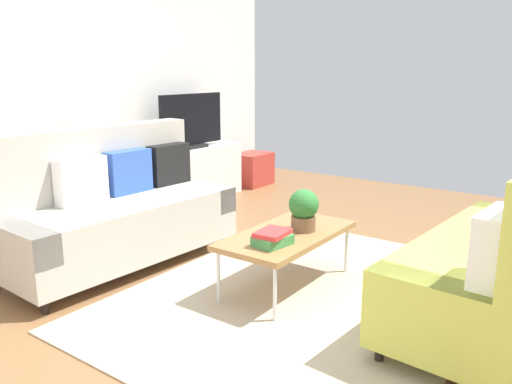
{
  "coord_description": "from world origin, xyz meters",
  "views": [
    {
      "loc": [
        -3.0,
        -1.78,
        1.56
      ],
      "look_at": [
        0.09,
        0.46,
        0.65
      ],
      "focal_mm": 36.2,
      "sensor_mm": 36.0,
      "label": 1
    }
  ],
  "objects_px": {
    "couch_green": "(511,260)",
    "table_book_0": "(273,242)",
    "tv_console": "(192,174)",
    "vase_1": "(162,146)",
    "coffee_table": "(287,236)",
    "couch_beige": "(115,209)",
    "bottle_0": "(179,144)",
    "tv": "(192,122)",
    "storage_trunk": "(252,169)",
    "vase_0": "(152,146)",
    "potted_plant": "(304,209)"
  },
  "relations": [
    {
      "from": "storage_trunk",
      "to": "vase_0",
      "type": "xyz_separation_m",
      "value": [
        -1.68,
        0.15,
        0.51
      ]
    },
    {
      "from": "coffee_table",
      "to": "vase_1",
      "type": "relative_size",
      "value": 8.42
    },
    {
      "from": "tv_console",
      "to": "tv",
      "type": "height_order",
      "value": "tv"
    },
    {
      "from": "tv_console",
      "to": "vase_1",
      "type": "bearing_deg",
      "value": 173.37
    },
    {
      "from": "vase_1",
      "to": "bottle_0",
      "type": "xyz_separation_m",
      "value": [
        0.18,
        -0.09,
        0.01
      ]
    },
    {
      "from": "couch_green",
      "to": "vase_0",
      "type": "xyz_separation_m",
      "value": [
        0.67,
        3.82,
        0.29
      ]
    },
    {
      "from": "potted_plant",
      "to": "table_book_0",
      "type": "bearing_deg",
      "value": -179.96
    },
    {
      "from": "vase_1",
      "to": "bottle_0",
      "type": "relative_size",
      "value": 0.83
    },
    {
      "from": "tv",
      "to": "vase_1",
      "type": "bearing_deg",
      "value": 170.75
    },
    {
      "from": "vase_1",
      "to": "tv_console",
      "type": "bearing_deg",
      "value": -6.63
    },
    {
      "from": "coffee_table",
      "to": "vase_1",
      "type": "distance_m",
      "value": 2.66
    },
    {
      "from": "vase_0",
      "to": "tv_console",
      "type": "bearing_deg",
      "value": -4.93
    },
    {
      "from": "table_book_0",
      "to": "vase_1",
      "type": "bearing_deg",
      "value": 60.6
    },
    {
      "from": "coffee_table",
      "to": "potted_plant",
      "type": "bearing_deg",
      "value": -31.5
    },
    {
      "from": "couch_green",
      "to": "table_book_0",
      "type": "bearing_deg",
      "value": 117.05
    },
    {
      "from": "couch_green",
      "to": "vase_0",
      "type": "distance_m",
      "value": 3.89
    },
    {
      "from": "storage_trunk",
      "to": "vase_1",
      "type": "distance_m",
      "value": 1.61
    },
    {
      "from": "coffee_table",
      "to": "table_book_0",
      "type": "bearing_deg",
      "value": -166.88
    },
    {
      "from": "vase_1",
      "to": "tv",
      "type": "bearing_deg",
      "value": -9.25
    },
    {
      "from": "couch_beige",
      "to": "bottle_0",
      "type": "xyz_separation_m",
      "value": [
        1.67,
        0.89,
        0.27
      ]
    },
    {
      "from": "vase_1",
      "to": "bottle_0",
      "type": "distance_m",
      "value": 0.2
    },
    {
      "from": "bottle_0",
      "to": "table_book_0",
      "type": "bearing_deg",
      "value": -123.47
    },
    {
      "from": "tv_console",
      "to": "potted_plant",
      "type": "height_order",
      "value": "potted_plant"
    },
    {
      "from": "couch_green",
      "to": "table_book_0",
      "type": "xyz_separation_m",
      "value": [
        -0.57,
        1.35,
        -0.0
      ]
    },
    {
      "from": "potted_plant",
      "to": "storage_trunk",
      "type": "bearing_deg",
      "value": 42.55
    },
    {
      "from": "tv",
      "to": "vase_0",
      "type": "relative_size",
      "value": 5.63
    },
    {
      "from": "storage_trunk",
      "to": "table_book_0",
      "type": "xyz_separation_m",
      "value": [
        -2.92,
        -2.31,
        0.22
      ]
    },
    {
      "from": "couch_beige",
      "to": "coffee_table",
      "type": "height_order",
      "value": "couch_beige"
    },
    {
      "from": "coffee_table",
      "to": "tv",
      "type": "relative_size",
      "value": 1.1
    },
    {
      "from": "coffee_table",
      "to": "potted_plant",
      "type": "xyz_separation_m",
      "value": [
        0.11,
        -0.07,
        0.19
      ]
    },
    {
      "from": "couch_green",
      "to": "storage_trunk",
      "type": "distance_m",
      "value": 4.36
    },
    {
      "from": "table_book_0",
      "to": "vase_0",
      "type": "bearing_deg",
      "value": 63.31
    },
    {
      "from": "bottle_0",
      "to": "couch_beige",
      "type": "bearing_deg",
      "value": -152.0
    },
    {
      "from": "tv",
      "to": "storage_trunk",
      "type": "height_order",
      "value": "tv"
    },
    {
      "from": "coffee_table",
      "to": "vase_0",
      "type": "height_order",
      "value": "vase_0"
    },
    {
      "from": "couch_beige",
      "to": "tv",
      "type": "xyz_separation_m",
      "value": [
        1.91,
        0.91,
        0.5
      ]
    },
    {
      "from": "vase_0",
      "to": "bottle_0",
      "type": "bearing_deg",
      "value": -15.2
    },
    {
      "from": "tv",
      "to": "potted_plant",
      "type": "distance_m",
      "value": 2.81
    },
    {
      "from": "vase_0",
      "to": "vase_1",
      "type": "distance_m",
      "value": 0.15
    },
    {
      "from": "tv_console",
      "to": "vase_1",
      "type": "distance_m",
      "value": 0.58
    },
    {
      "from": "couch_beige",
      "to": "storage_trunk",
      "type": "xyz_separation_m",
      "value": [
        3.01,
        0.83,
        -0.23
      ]
    },
    {
      "from": "tv_console",
      "to": "storage_trunk",
      "type": "distance_m",
      "value": 1.11
    },
    {
      "from": "tv",
      "to": "coffee_table",
      "type": "bearing_deg",
      "value": -123.33
    },
    {
      "from": "storage_trunk",
      "to": "bottle_0",
      "type": "bearing_deg",
      "value": 177.45
    },
    {
      "from": "tv",
      "to": "vase_0",
      "type": "xyz_separation_m",
      "value": [
        -0.58,
        0.07,
        -0.22
      ]
    },
    {
      "from": "tv_console",
      "to": "couch_green",
      "type": "bearing_deg",
      "value": -108.35
    },
    {
      "from": "vase_0",
      "to": "potted_plant",
      "type": "bearing_deg",
      "value": -108.85
    },
    {
      "from": "couch_beige",
      "to": "vase_1",
      "type": "distance_m",
      "value": 1.79
    },
    {
      "from": "tv_console",
      "to": "vase_1",
      "type": "height_order",
      "value": "vase_1"
    },
    {
      "from": "couch_green",
      "to": "bottle_0",
      "type": "relative_size",
      "value": 12.47
    }
  ]
}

